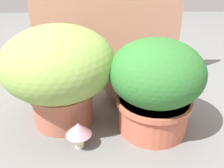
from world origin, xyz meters
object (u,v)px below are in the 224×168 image
at_px(leafy_planter, 155,84).
at_px(grass_planter, 59,69).
at_px(cat, 123,82).
at_px(mushroom_ornament_pink, 79,130).

bearing_deg(leafy_planter, grass_planter, 170.11).
height_order(grass_planter, cat, grass_planter).
bearing_deg(cat, leafy_planter, -63.92).
height_order(leafy_planter, cat, leafy_planter).
distance_m(leafy_planter, cat, 0.30).
relative_size(leafy_planter, mushroom_ornament_pink, 3.62).
bearing_deg(cat, grass_planter, -150.30).
relative_size(grass_planter, mushroom_ornament_pink, 4.26).
xyz_separation_m(leafy_planter, cat, (-0.12, 0.25, -0.11)).
bearing_deg(grass_planter, mushroom_ornament_pink, -64.48).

